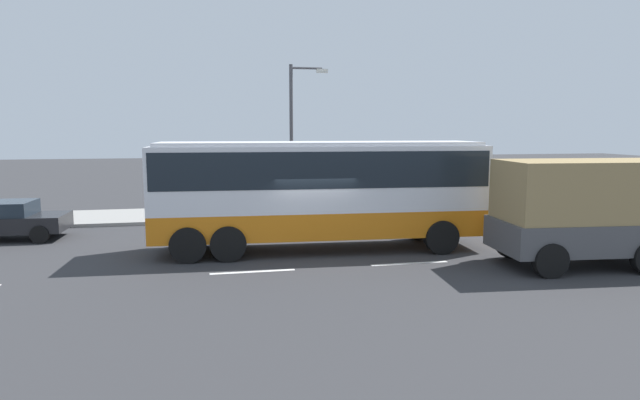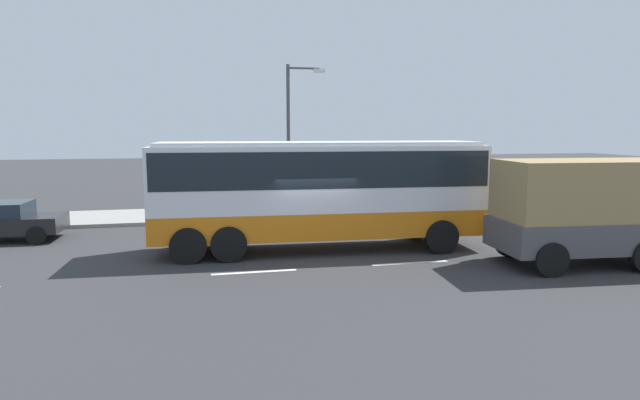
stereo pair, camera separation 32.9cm
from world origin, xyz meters
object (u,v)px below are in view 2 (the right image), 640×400
at_px(car_black_sedan, 0,220).
at_px(pedestrian_near_curb, 408,191).
at_px(cargo_truck, 622,208).
at_px(street_lamp, 292,129).
at_px(coach_bus, 320,184).

height_order(car_black_sedan, pedestrian_near_curb, pedestrian_near_curb).
xyz_separation_m(cargo_truck, street_lamp, (-8.14, 10.39, 2.33)).
bearing_deg(cargo_truck, car_black_sedan, 163.22).
relative_size(coach_bus, pedestrian_near_curb, 7.10).
height_order(coach_bus, pedestrian_near_curb, coach_bus).
bearing_deg(coach_bus, pedestrian_near_curb, 53.39).
height_order(coach_bus, cargo_truck, coach_bus).
relative_size(cargo_truck, pedestrian_near_curb, 5.30).
distance_m(cargo_truck, street_lamp, 13.40).
height_order(car_black_sedan, street_lamp, street_lamp).
relative_size(pedestrian_near_curb, street_lamp, 0.23).
xyz_separation_m(pedestrian_near_curb, street_lamp, (-5.77, -0.55, 2.97)).
distance_m(car_black_sedan, street_lamp, 11.94).
xyz_separation_m(coach_bus, pedestrian_near_curb, (6.03, 7.23, -1.20)).
bearing_deg(street_lamp, pedestrian_near_curb, 5.41).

